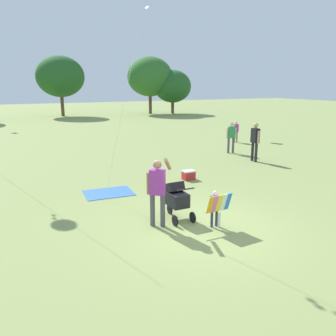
# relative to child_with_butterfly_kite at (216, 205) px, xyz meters

# --- Properties ---
(ground_plane) EXTENTS (120.00, 120.00, 0.00)m
(ground_plane) POSITION_rel_child_with_butterfly_kite_xyz_m (-0.36, 0.19, -0.58)
(ground_plane) COLOR #849351
(treeline_distant) EXTENTS (35.48, 6.85, 6.59)m
(treeline_distant) POSITION_rel_child_with_butterfly_kite_xyz_m (3.54, 31.86, 3.41)
(treeline_distant) COLOR brown
(treeline_distant) RESTS_ON ground
(child_with_butterfly_kite) EXTENTS (0.68, 0.35, 0.95)m
(child_with_butterfly_kite) POSITION_rel_child_with_butterfly_kite_xyz_m (0.00, 0.00, 0.00)
(child_with_butterfly_kite) COLOR #33384C
(child_with_butterfly_kite) RESTS_ON ground
(person_adult_flyer) EXTENTS (0.69, 0.47, 1.79)m
(person_adult_flyer) POSITION_rel_child_with_butterfly_kite_xyz_m (-1.25, 0.72, 0.45)
(person_adult_flyer) COLOR #4C4C51
(person_adult_flyer) RESTS_ON ground
(stroller) EXTENTS (0.56, 1.08, 1.03)m
(stroller) POSITION_rel_child_with_butterfly_kite_xyz_m (-0.61, 0.92, 0.03)
(stroller) COLOR black
(stroller) RESTS_ON ground
(person_red_shirt) EXTENTS (0.41, 0.20, 1.29)m
(person_red_shirt) POSITION_rel_child_with_butterfly_kite_xyz_m (8.48, 10.21, 0.18)
(person_red_shirt) COLOR #7F705B
(person_red_shirt) RESTS_ON ground
(person_sitting_far) EXTENTS (0.27, 0.57, 1.79)m
(person_sitting_far) POSITION_rel_child_with_butterfly_kite_xyz_m (5.91, 5.50, 0.47)
(person_sitting_far) COLOR #232328
(person_sitting_far) RESTS_ON ground
(person_kid_running) EXTENTS (0.49, 0.32, 1.61)m
(person_kid_running) POSITION_rel_child_with_butterfly_kite_xyz_m (6.14, 7.58, 0.37)
(person_kid_running) COLOR #4C4C51
(person_kid_running) RESTS_ON ground
(picnic_blanket) EXTENTS (1.64, 1.27, 0.02)m
(picnic_blanket) POSITION_rel_child_with_butterfly_kite_xyz_m (-1.56, 3.89, -0.57)
(picnic_blanket) COLOR #3366B2
(picnic_blanket) RESTS_ON ground
(cooler_box) EXTENTS (0.45, 0.33, 0.35)m
(cooler_box) POSITION_rel_child_with_butterfly_kite_xyz_m (1.63, 4.15, -0.40)
(cooler_box) COLOR red
(cooler_box) RESTS_ON ground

